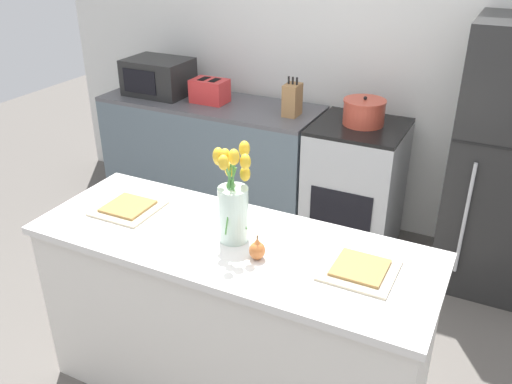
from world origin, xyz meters
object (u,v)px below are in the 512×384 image
at_px(stove_range, 355,187).
at_px(plate_setting_right, 360,269).
at_px(plate_setting_left, 128,208).
at_px(flower_vase, 233,203).
at_px(pear_figurine, 257,250).
at_px(microwave, 158,77).
at_px(cooking_pot, 364,112).
at_px(toaster, 210,91).
at_px(knife_block, 292,100).

xyz_separation_m(stove_range, plate_setting_right, (0.47, -1.58, 0.44)).
bearing_deg(stove_range, plate_setting_right, -73.29).
relative_size(stove_range, plate_setting_left, 3.26).
xyz_separation_m(flower_vase, pear_figurine, (0.16, -0.09, -0.14)).
relative_size(stove_range, flower_vase, 2.08).
bearing_deg(microwave, plate_setting_left, -59.28).
bearing_deg(cooking_pot, flower_vase, -93.55).
xyz_separation_m(pear_figurine, cooking_pot, (-0.06, 1.70, 0.07)).
height_order(pear_figurine, plate_setting_left, pear_figurine).
height_order(plate_setting_right, toaster, toaster).
xyz_separation_m(stove_range, knife_block, (-0.48, -0.02, 0.57)).
xyz_separation_m(cooking_pot, microwave, (-1.62, -0.03, 0.05)).
bearing_deg(plate_setting_left, pear_figurine, -7.73).
distance_m(flower_vase, microwave, 2.20).
bearing_deg(pear_figurine, stove_range, 92.36).
relative_size(stove_range, microwave, 1.92).
bearing_deg(toaster, pear_figurine, -53.86).
relative_size(pear_figurine, knife_block, 0.41).
height_order(stove_range, microwave, microwave).
bearing_deg(stove_range, toaster, -179.49).
relative_size(pear_figurine, plate_setting_right, 0.39).
relative_size(plate_setting_left, microwave, 0.59).
height_order(flower_vase, plate_setting_right, flower_vase).
height_order(stove_range, flower_vase, flower_vase).
xyz_separation_m(flower_vase, cooking_pot, (0.10, 1.61, -0.07)).
bearing_deg(toaster, knife_block, -0.79).
bearing_deg(plate_setting_left, flower_vase, -1.01).
bearing_deg(microwave, pear_figurine, -44.97).
relative_size(plate_setting_left, cooking_pot, 1.01).
bearing_deg(pear_figurine, microwave, 135.03).
relative_size(plate_setting_left, toaster, 1.01).
height_order(stove_range, toaster, toaster).
relative_size(microwave, knife_block, 1.78).
bearing_deg(knife_block, stove_range, 2.29).
bearing_deg(flower_vase, knife_block, 104.14).
bearing_deg(stove_range, plate_setting_left, -113.12).
distance_m(pear_figurine, plate_setting_left, 0.75).
xyz_separation_m(stove_range, plate_setting_left, (-0.67, -1.58, 0.44)).
bearing_deg(pear_figurine, plate_setting_right, 14.00).
relative_size(cooking_pot, knife_block, 1.04).
relative_size(stove_range, pear_figurine, 8.31).
bearing_deg(microwave, cooking_pot, 0.89).
bearing_deg(plate_setting_left, plate_setting_right, 0.00).
relative_size(toaster, microwave, 0.58).
bearing_deg(microwave, toaster, -1.19).
height_order(flower_vase, plate_setting_left, flower_vase).
relative_size(stove_range, knife_block, 3.40).
height_order(cooking_pot, microwave, microwave).
relative_size(plate_setting_left, plate_setting_right, 1.00).
distance_m(plate_setting_left, knife_block, 1.57).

